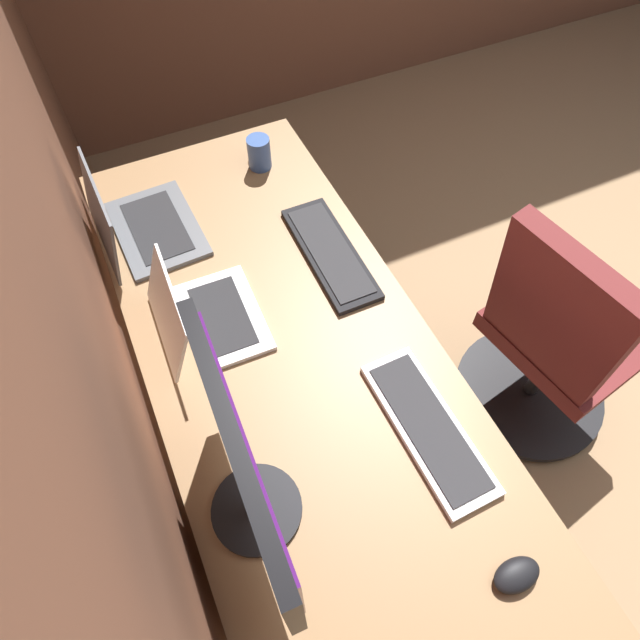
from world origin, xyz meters
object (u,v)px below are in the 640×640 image
Objects in this scene: drawer_pedestal at (339,526)px; keyboard_main at (330,253)px; keyboard_spare at (428,427)px; monitor_primary at (245,470)px; office_chair at (553,345)px; laptop_leftmost at (135,224)px; mouse_main at (517,575)px; laptop_left at (201,315)px; coffee_mug at (259,152)px.

drawer_pedestal is 1.65× the size of keyboard_main.
monitor_primary is at bearing 90.71° from keyboard_spare.
office_chair is (-0.43, -0.59, -0.28)m from keyboard_main.
laptop_leftmost reaches higher than mouse_main.
laptop_left is at bearing 37.60° from keyboard_spare.
monitor_primary is 1.50× the size of laptop_leftmost.
monitor_primary is at bearing 175.06° from laptop_left.
keyboard_spare is 0.35m from mouse_main.
coffee_mug is at bearing 0.59° from mouse_main.
keyboard_main is at bearing -122.15° from laptop_leftmost.
laptop_left is 0.42m from keyboard_main.
office_chair is at bearing -144.29° from coffee_mug.
drawer_pedestal is at bearing -164.43° from laptop_left.
office_chair is at bearing -77.38° from drawer_pedestal.
laptop_leftmost is at bearing 20.17° from mouse_main.
coffee_mug is 0.12× the size of office_chair.
keyboard_main is 0.59m from keyboard_spare.
keyboard_spare is 4.06× the size of mouse_main.
laptop_leftmost is 0.40m from laptop_left.
keyboard_spare is at bearing -89.29° from monitor_primary.
laptop_left reaches higher than keyboard_spare.
drawer_pedestal is at bearing 157.13° from keyboard_main.
coffee_mug is at bearing 35.71° from office_chair.
drawer_pedestal is 0.78m from keyboard_main.
monitor_primary is 0.93m from laptop_leftmost.
laptop_leftmost is 1.33m from mouse_main.
laptop_left is at bearing 145.14° from coffee_mug.
mouse_main is (-1.25, -0.46, -0.04)m from laptop_leftmost.
keyboard_main is 0.46m from coffee_mug.
coffee_mug is at bearing -72.04° from laptop_leftmost.
office_chair is (-0.88, -0.64, -0.33)m from coffee_mug.
coffee_mug is at bearing -34.86° from laptop_left.
mouse_main is (-0.86, -0.39, -0.03)m from laptop_left.
laptop_leftmost reaches higher than coffee_mug.
laptop_leftmost is at bearing 57.85° from keyboard_main.
mouse_main reaches higher than keyboard_spare.
office_chair is (0.51, -0.62, -0.29)m from mouse_main.
mouse_main is at bearing 178.25° from keyboard_main.
laptop_left reaches higher than coffee_mug.
monitor_primary is 0.56m from laptop_left.
laptop_left is at bearing 70.77° from office_chair.
monitor_primary is 0.79m from keyboard_main.
monitor_primary reaches higher than keyboard_main.
keyboard_spare is (0.03, -0.24, 0.39)m from drawer_pedestal.
laptop_left reaches higher than keyboard_main.
keyboard_spare is at bearing -142.40° from laptop_left.
laptop_leftmost is 1.15× the size of laptop_left.
laptop_leftmost is at bearing 1.90° from monitor_primary.
coffee_mug reaches higher than mouse_main.
laptop_leftmost is at bearing 27.44° from keyboard_spare.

